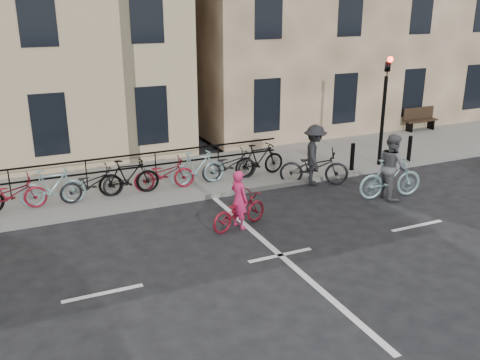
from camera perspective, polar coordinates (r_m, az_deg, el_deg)
name	(u,v)px	position (r m, az deg, el deg)	size (l,w,h in m)	color
ground	(280,255)	(12.32, 4.33, -8.02)	(120.00, 120.00, 0.00)	black
sidewalk	(63,194)	(16.58, -18.32, -1.45)	(46.00, 4.00, 0.15)	slate
traffic_light	(385,98)	(18.38, 15.18, 8.48)	(0.18, 0.30, 3.90)	black
bollard_east	(352,157)	(17.99, 11.89, 2.45)	(0.14, 0.14, 0.90)	black
bollard_west	(409,149)	(19.48, 17.63, 3.21)	(0.14, 0.14, 0.90)	black
bench	(420,118)	(24.33, 18.61, 6.29)	(1.60, 0.41, 0.97)	black
parked_bikes	(109,180)	(15.64, -13.81, -0.02)	(11.45, 1.23, 1.05)	black
cyclist_pink	(239,208)	(13.51, -0.10, -3.00)	(1.81, 1.08, 1.52)	maroon
cyclist_grey	(391,172)	(16.05, 15.82, 0.79)	(2.04, 1.03, 1.91)	#82A5AA
cyclist_dark	(314,161)	(16.75, 7.93, 1.98)	(2.24, 1.64, 1.90)	black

